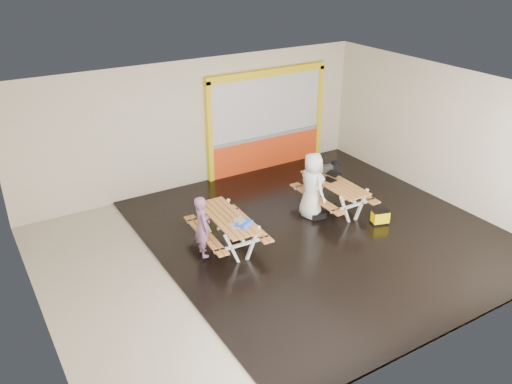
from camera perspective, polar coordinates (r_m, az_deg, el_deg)
room at (r=11.09m, az=2.41°, el=1.76°), size 10.02×8.02×3.52m
deck at (r=12.54m, az=7.05°, el=-4.26°), size 7.50×7.98×0.05m
kiosk at (r=15.40m, az=1.17°, el=7.53°), size 3.88×0.16×3.00m
picnic_table_left at (r=11.62m, az=-3.15°, el=-3.46°), size 1.38×1.97×0.77m
picnic_table_right at (r=13.32m, az=8.48°, el=0.37°), size 1.37×1.99×0.79m
person_left at (r=11.13m, az=-5.86°, el=-3.72°), size 0.41×0.55×1.38m
person_right at (r=12.85m, az=6.13°, el=0.64°), size 0.56×0.85×1.71m
laptop_left at (r=11.15m, az=-2.14°, el=-3.45°), size 0.33×0.30×0.14m
laptop_right at (r=13.35m, az=8.08°, el=1.58°), size 0.44×0.40×0.16m
blue_pouch at (r=11.15m, az=-1.28°, el=-3.44°), size 0.37×0.32×0.09m
toolbox at (r=13.73m, az=7.36°, el=2.53°), size 0.47×0.31×0.25m
backpack at (r=14.11m, az=8.52°, el=2.35°), size 0.33×0.26×0.50m
dark_case at (r=13.05m, az=6.62°, el=-2.48°), size 0.42×0.34×0.14m
fluke_bag at (r=13.00m, az=13.33°, el=-2.65°), size 0.47×0.38×0.36m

